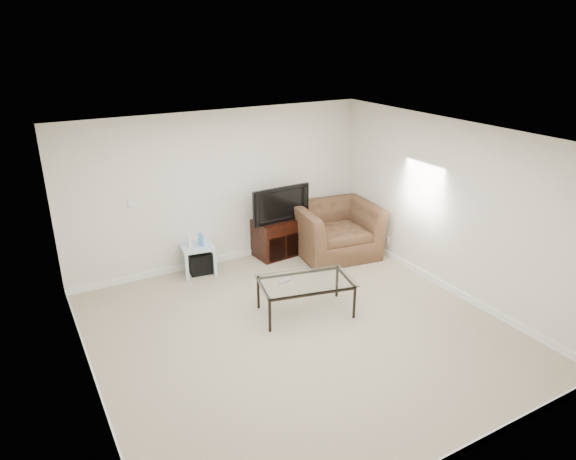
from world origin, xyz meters
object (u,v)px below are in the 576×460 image
tv_stand (277,237)px  television (278,203)px  side_table (198,259)px  coffee_table (306,297)px  recliner (336,222)px  subwoofer (200,262)px

tv_stand → television: television is taller
side_table → coffee_table: 2.08m
tv_stand → recliner: 1.03m
subwoofer → coffee_table: (0.80, -1.92, 0.08)m
tv_stand → side_table: tv_stand is taller
side_table → subwoofer: side_table is taller
television → side_table: (-1.43, 0.03, -0.71)m
tv_stand → recliner: recliner is taller
subwoofer → television: bearing=-1.9°
side_table → recliner: 2.38m
subwoofer → coffee_table: bearing=-67.3°
subwoofer → recliner: (2.28, -0.47, 0.42)m
television → recliner: size_ratio=0.73×
subwoofer → coffee_table: coffee_table is taller
tv_stand → television: bearing=-90.0°
television → coffee_table: television is taller
subwoofer → recliner: size_ratio=0.26×
subwoofer → coffee_table: size_ratio=0.28×
tv_stand → side_table: bearing=175.1°
television → subwoofer: (-1.40, 0.05, -0.78)m
television → tv_stand: bearing=92.6°
tv_stand → coffee_table: bearing=-112.2°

